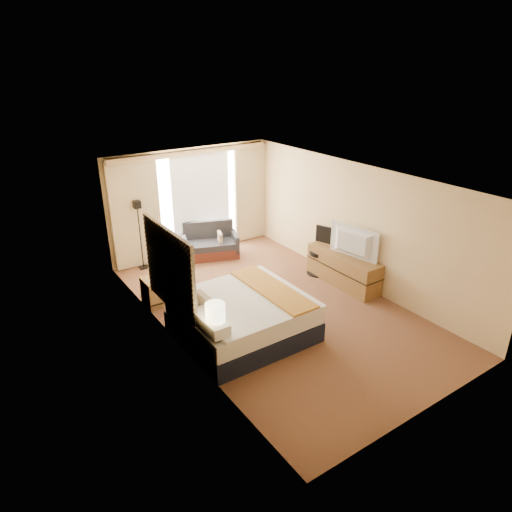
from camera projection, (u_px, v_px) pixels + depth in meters
floor at (274, 307)px, 9.03m from camera, size 4.20×7.00×0.02m
ceiling at (277, 178)px, 7.99m from camera, size 4.20×7.00×0.02m
wall_back at (191, 201)px, 11.16m from camera, size 4.20×0.02×2.60m
wall_front at (437, 332)px, 5.85m from camera, size 4.20×0.02×2.60m
wall_left at (172, 274)px, 7.43m from camera, size 0.02×7.00×2.60m
wall_right at (356, 225)px, 9.59m from camera, size 0.02×7.00×2.60m
headboard at (169, 270)px, 7.61m from camera, size 0.06×1.85×1.50m
nightstand_left at (218, 353)px, 7.16m from camera, size 0.45×0.52×0.55m
nightstand_right at (156, 291)px, 9.05m from camera, size 0.45×0.52×0.55m
media_dresser at (343, 269)px, 9.83m from camera, size 0.50×1.80×0.70m
window at (200, 199)px, 11.26m from camera, size 2.30×0.02×2.30m
curtains at (193, 198)px, 11.03m from camera, size 4.12×0.19×2.56m
bed at (242, 317)px, 7.97m from camera, size 2.13×1.95×1.04m
loveseat at (210, 245)px, 11.25m from camera, size 1.50×1.13×0.84m
floor_lamp at (139, 221)px, 10.25m from camera, size 0.21×0.21×1.63m
desk_chair at (321, 253)px, 10.30m from camera, size 0.53×0.53×1.08m
lamp_left at (215, 312)px, 6.81m from camera, size 0.30×0.30×0.64m
lamp_right at (155, 259)px, 8.82m from camera, size 0.25×0.25×0.52m
tissue_box at (220, 333)px, 7.10m from camera, size 0.15×0.15×0.11m
telephone at (162, 278)px, 8.93m from camera, size 0.16×0.13×0.06m
television at (351, 243)px, 9.37m from camera, size 0.36×1.15×0.66m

